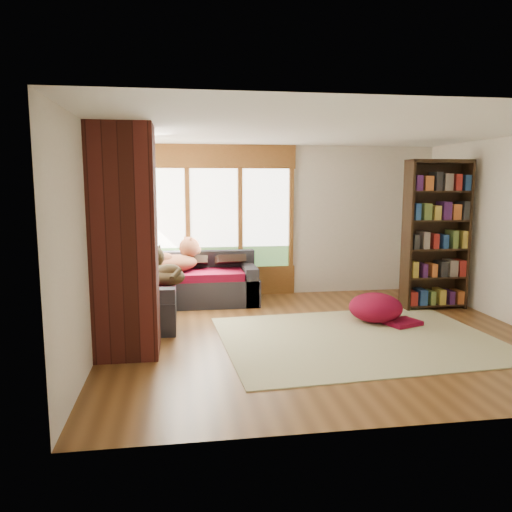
{
  "coord_description": "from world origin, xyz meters",
  "views": [
    {
      "loc": [
        -1.78,
        -6.08,
        1.97
      ],
      "look_at": [
        -0.74,
        0.71,
        0.95
      ],
      "focal_mm": 35.0,
      "sensor_mm": 36.0,
      "label": 1
    }
  ],
  "objects_px": {
    "area_rug": "(358,338)",
    "bookshelf": "(436,235)",
    "sectional_sofa": "(170,289)",
    "pouf": "(376,307)",
    "dog_tan": "(177,258)",
    "dog_brindle": "(161,269)",
    "brick_chimney": "(125,242)"
  },
  "relations": [
    {
      "from": "area_rug",
      "to": "bookshelf",
      "type": "height_order",
      "value": "bookshelf"
    },
    {
      "from": "sectional_sofa",
      "to": "pouf",
      "type": "xyz_separation_m",
      "value": [
        2.9,
        -1.21,
        -0.09
      ]
    },
    {
      "from": "area_rug",
      "to": "pouf",
      "type": "xyz_separation_m",
      "value": [
        0.52,
        0.73,
        0.21
      ]
    },
    {
      "from": "bookshelf",
      "to": "sectional_sofa",
      "type": "bearing_deg",
      "value": 171.57
    },
    {
      "from": "dog_tan",
      "to": "dog_brindle",
      "type": "distance_m",
      "value": 0.99
    },
    {
      "from": "area_rug",
      "to": "bookshelf",
      "type": "xyz_separation_m",
      "value": [
        1.72,
        1.34,
        1.15
      ]
    },
    {
      "from": "brick_chimney",
      "to": "dog_tan",
      "type": "relative_size",
      "value": 2.68
    },
    {
      "from": "brick_chimney",
      "to": "pouf",
      "type": "xyz_separation_m",
      "value": [
        3.34,
        0.83,
        -1.08
      ]
    },
    {
      "from": "brick_chimney",
      "to": "dog_brindle",
      "type": "distance_m",
      "value": 1.39
    },
    {
      "from": "sectional_sofa",
      "to": "dog_tan",
      "type": "bearing_deg",
      "value": 50.01
    },
    {
      "from": "brick_chimney",
      "to": "dog_tan",
      "type": "bearing_deg",
      "value": 75.59
    },
    {
      "from": "bookshelf",
      "to": "dog_brindle",
      "type": "xyz_separation_m",
      "value": [
        -4.2,
        -0.21,
        -0.39
      ]
    },
    {
      "from": "sectional_sofa",
      "to": "pouf",
      "type": "distance_m",
      "value": 3.14
    },
    {
      "from": "pouf",
      "to": "dog_brindle",
      "type": "distance_m",
      "value": 3.08
    },
    {
      "from": "sectional_sofa",
      "to": "bookshelf",
      "type": "distance_m",
      "value": 4.23
    },
    {
      "from": "dog_tan",
      "to": "dog_brindle",
      "type": "height_order",
      "value": "dog_tan"
    },
    {
      "from": "brick_chimney",
      "to": "dog_tan",
      "type": "xyz_separation_m",
      "value": [
        0.56,
        2.2,
        -0.52
      ]
    },
    {
      "from": "dog_tan",
      "to": "dog_brindle",
      "type": "relative_size",
      "value": 1.04
    },
    {
      "from": "sectional_sofa",
      "to": "dog_brindle",
      "type": "distance_m",
      "value": 0.94
    },
    {
      "from": "bookshelf",
      "to": "dog_tan",
      "type": "bearing_deg",
      "value": 169.22
    },
    {
      "from": "pouf",
      "to": "area_rug",
      "type": "bearing_deg",
      "value": -125.5
    },
    {
      "from": "bookshelf",
      "to": "dog_tan",
      "type": "relative_size",
      "value": 2.38
    },
    {
      "from": "bookshelf",
      "to": "dog_brindle",
      "type": "height_order",
      "value": "bookshelf"
    },
    {
      "from": "sectional_sofa",
      "to": "dog_brindle",
      "type": "bearing_deg",
      "value": -99.22
    },
    {
      "from": "dog_brindle",
      "to": "dog_tan",
      "type": "bearing_deg",
      "value": -43.8
    },
    {
      "from": "sectional_sofa",
      "to": "brick_chimney",
      "type": "bearing_deg",
      "value": -104.05
    },
    {
      "from": "pouf",
      "to": "dog_tan",
      "type": "bearing_deg",
      "value": 153.87
    },
    {
      "from": "sectional_sofa",
      "to": "dog_brindle",
      "type": "xyz_separation_m",
      "value": [
        -0.11,
        -0.81,
        0.46
      ]
    },
    {
      "from": "sectional_sofa",
      "to": "area_rug",
      "type": "height_order",
      "value": "sectional_sofa"
    },
    {
      "from": "brick_chimney",
      "to": "pouf",
      "type": "distance_m",
      "value": 3.61
    },
    {
      "from": "pouf",
      "to": "dog_tan",
      "type": "distance_m",
      "value": 3.15
    },
    {
      "from": "brick_chimney",
      "to": "sectional_sofa",
      "type": "bearing_deg",
      "value": 77.71
    }
  ]
}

